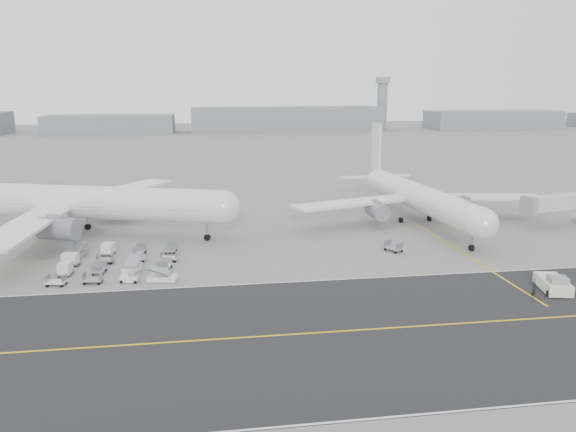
{
  "coord_description": "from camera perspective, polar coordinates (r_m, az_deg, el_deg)",
  "views": [
    {
      "loc": [
        -8.88,
        -70.71,
        24.67
      ],
      "look_at": [
        3.65,
        12.0,
        5.59
      ],
      "focal_mm": 35.0,
      "sensor_mm": 36.0,
      "label": 1
    }
  ],
  "objects": [
    {
      "name": "ground",
      "position": [
        75.42,
        -1.38,
        -6.25
      ],
      "size": [
        700.0,
        700.0,
        0.0
      ],
      "primitive_type": "plane",
      "color": "gray",
      "rests_on": "ground"
    },
    {
      "name": "taxiway",
      "position": [
        59.85,
        5.72,
        -11.55
      ],
      "size": [
        220.0,
        59.0,
        0.03
      ],
      "color": "#27282A",
      "rests_on": "ground"
    },
    {
      "name": "horizon_buildings",
      "position": [
        333.9,
        -1.92,
        8.6
      ],
      "size": [
        520.0,
        28.0,
        28.0
      ],
      "primitive_type": null,
      "color": "gray",
      "rests_on": "ground"
    },
    {
      "name": "control_tower",
      "position": [
        353.03,
        9.54,
        11.31
      ],
      "size": [
        7.0,
        7.0,
        31.25
      ],
      "color": "gray",
      "rests_on": "ground"
    },
    {
      "name": "airliner_a",
      "position": [
        102.31,
        -20.65,
        1.35
      ],
      "size": [
        55.74,
        54.69,
        19.94
      ],
      "rotation": [
        0.0,
        0.0,
        1.25
      ],
      "color": "silver",
      "rests_on": "ground"
    },
    {
      "name": "airliner_b",
      "position": [
        107.64,
        12.96,
        1.96
      ],
      "size": [
        49.0,
        49.68,
        17.13
      ],
      "rotation": [
        0.0,
        0.0,
        0.07
      ],
      "color": "silver",
      "rests_on": "ground"
    },
    {
      "name": "pushback_tug",
      "position": [
        77.65,
        25.36,
        -6.24
      ],
      "size": [
        4.18,
        8.02,
        2.26
      ],
      "rotation": [
        0.0,
        0.0,
        -0.23
      ],
      "color": "silver",
      "rests_on": "ground"
    },
    {
      "name": "jet_bridge",
      "position": [
        113.2,
        25.82,
        1.13
      ],
      "size": [
        16.07,
        6.76,
        6.01
      ],
      "rotation": [
        0.0,
        0.0,
        0.25
      ],
      "color": "gray",
      "rests_on": "ground"
    },
    {
      "name": "gse_cluster",
      "position": [
        82.94,
        -16.84,
        -5.02
      ],
      "size": [
        22.97,
        22.31,
        1.86
      ],
      "primitive_type": null,
      "rotation": [
        0.0,
        0.0,
        -0.11
      ],
      "color": "gray",
      "rests_on": "ground"
    },
    {
      "name": "stray_dolly",
      "position": [
        88.59,
        10.65,
        -3.55
      ],
      "size": [
        2.77,
        3.15,
        1.65
      ],
      "primitive_type": null,
      "rotation": [
        0.0,
        0.0,
        0.52
      ],
      "color": "silver",
      "rests_on": "ground"
    },
    {
      "name": "ground_crew_a",
      "position": [
        74.01,
        23.69,
        -6.97
      ],
      "size": [
        0.8,
        0.64,
        1.92
      ],
      "primitive_type": "imported",
      "rotation": [
        0.0,
        0.0,
        0.3
      ],
      "color": "black",
      "rests_on": "ground"
    }
  ]
}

